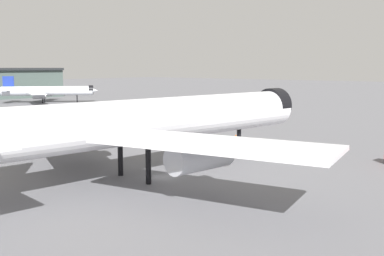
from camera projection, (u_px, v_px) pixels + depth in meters
The scene contains 4 objects.
ground at pixel (164, 177), 64.42m from camera, with size 900.00×900.00×0.00m, color slate.
airliner_near_gate at pixel (148, 122), 63.65m from camera, with size 67.87×61.54×18.12m.
airliner_far_taxiway at pixel (47, 91), 197.23m from camera, with size 36.69×34.43×11.64m.
traffic_cone_near_nose at pixel (236, 136), 100.56m from camera, with size 0.59×0.59×0.74m, color #F2600C.
Camera 1 is at (-45.99, -43.07, 15.65)m, focal length 42.15 mm.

